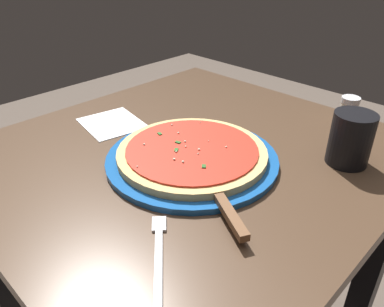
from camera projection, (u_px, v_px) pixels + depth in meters
restaurant_table at (191, 199)px, 0.94m from camera, size 0.85×0.91×0.74m
serving_plate at (192, 159)px, 0.82m from camera, size 0.37×0.37×0.01m
pizza at (192, 152)px, 0.81m from camera, size 0.32×0.32×0.02m
pizza_server at (221, 201)px, 0.67m from camera, size 0.21×0.14×0.01m
cup_tall_drink at (351, 139)px, 0.79m from camera, size 0.09×0.09×0.11m
napkin_folded_right at (112, 123)px, 0.99m from camera, size 0.18×0.17×0.00m
fork at (159, 251)px, 0.59m from camera, size 0.15×0.14×0.00m
parmesan_shaker at (348, 111)px, 0.97m from camera, size 0.05×0.05×0.07m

